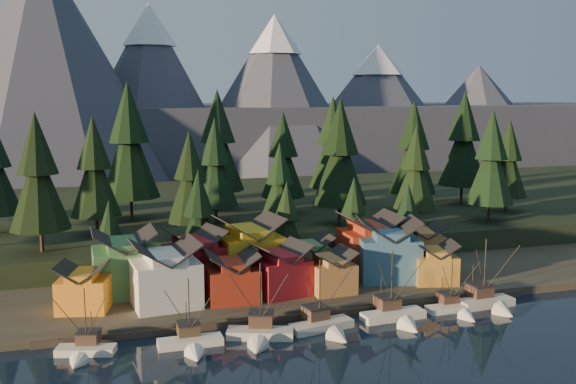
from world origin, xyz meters
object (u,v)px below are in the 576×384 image
object	(u,v)px
boat_2	(260,324)
house_back_0	(124,261)
boat_0	(83,342)
boat_3	(325,317)
boat_6	(490,293)
boat_5	(456,302)
boat_1	(191,334)
boat_4	(397,307)
house_front_1	(165,272)
house_back_1	(195,257)
house_front_0	(84,286)

from	to	relation	value
boat_2	house_back_0	distance (m)	29.11
boat_0	boat_2	world-z (taller)	boat_2
boat_3	boat_6	bearing A→B (deg)	-6.63
boat_5	boat_6	size ratio (longest dim) A/B	0.79
boat_3	boat_2	bearing A→B (deg)	171.41
boat_6	boat_1	bearing A→B (deg)	179.73
boat_4	house_front_1	xyz separation A→B (m)	(-33.69, 13.87, 4.69)
house_front_1	house_back_0	size ratio (longest dim) A/B	0.99
boat_2	boat_4	bearing A→B (deg)	22.39
boat_0	boat_3	xyz separation A→B (m)	(34.13, -1.18, 0.27)
boat_5	boat_4	bearing A→B (deg)	-176.63
house_front_1	house_back_1	world-z (taller)	house_front_1
house_front_0	house_front_1	distance (m)	12.64
boat_0	house_front_0	distance (m)	15.54
house_front_1	house_back_1	xyz separation A→B (m)	(6.10, 8.73, -0.14)
boat_2	boat_1	bearing A→B (deg)	-160.47
boat_5	house_back_0	world-z (taller)	house_back_0
boat_0	house_front_0	bearing A→B (deg)	105.60
house_front_0	house_back_1	bearing A→B (deg)	34.99
boat_2	boat_3	xyz separation A→B (m)	(10.14, 0.32, -0.12)
boat_5	house_back_1	size ratio (longest dim) A/B	0.89
boat_2	house_back_0	xyz separation A→B (m)	(-17.25, 22.92, 4.93)
house_front_0	house_back_1	distance (m)	19.90
boat_1	boat_3	bearing A→B (deg)	1.27
boat_5	boat_2	bearing A→B (deg)	-177.11
boat_5	boat_1	bearing A→B (deg)	-177.82
boat_1	boat_6	bearing A→B (deg)	2.93
boat_6	house_front_0	bearing A→B (deg)	164.36
boat_2	boat_5	xyz separation A→B (m)	(33.22, 1.87, -0.57)
boat_0	boat_2	size ratio (longest dim) A/B	0.83
boat_1	house_front_0	world-z (taller)	boat_1
boat_5	house_back_0	bearing A→B (deg)	157.03
boat_5	house_front_0	world-z (taller)	house_front_0
boat_0	boat_3	distance (m)	34.15
house_front_0	house_back_0	world-z (taller)	house_back_0
boat_2	boat_6	bearing A→B (deg)	22.67
boat_1	boat_2	xyz separation A→B (m)	(9.77, 0.02, 0.36)
house_front_0	house_front_1	size ratio (longest dim) A/B	0.82
house_back_0	boat_3	bearing A→B (deg)	-41.26
boat_4	boat_5	size ratio (longest dim) A/B	1.22
house_front_1	boat_0	bearing A→B (deg)	-138.70
boat_4	boat_6	xyz separation A→B (m)	(17.52, 1.11, 0.23)
boat_1	boat_2	size ratio (longest dim) A/B	0.88
boat_6	house_front_0	size ratio (longest dim) A/B	1.39
boat_0	house_front_0	size ratio (longest dim) A/B	1.12
house_front_0	house_back_0	distance (m)	9.29
boat_5	house_back_0	xyz separation A→B (m)	(-50.47, 21.05, 5.51)
boat_0	house_front_0	xyz separation A→B (m)	(0.14, 15.15, 3.46)
house_back_0	boat_0	bearing A→B (deg)	-109.19
house_back_1	boat_3	bearing A→B (deg)	-71.53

